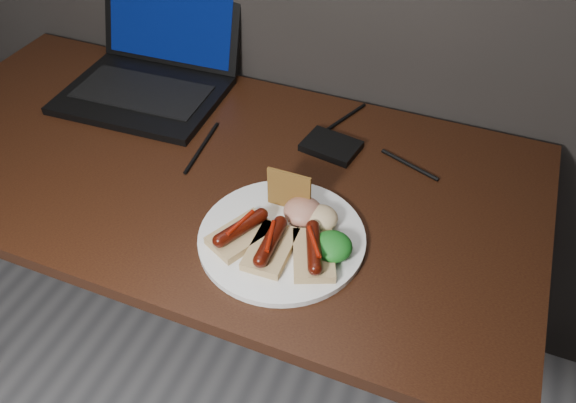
{
  "coord_description": "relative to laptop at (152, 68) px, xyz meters",
  "views": [
    {
      "loc": [
        0.51,
        0.6,
        1.5
      ],
      "look_at": [
        0.24,
        1.27,
        0.82
      ],
      "focal_mm": 35.0,
      "sensor_mm": 36.0,
      "label": 1
    }
  ],
  "objects": [
    {
      "name": "crispbread",
      "position": [
        0.48,
        -0.29,
        0.0
      ],
      "size": [
        0.08,
        0.01,
        0.08
      ],
      "primitive_type": "cube",
      "color": "olive",
      "rests_on": "plate"
    },
    {
      "name": "bread_sausage_center",
      "position": [
        0.49,
        -0.41,
        -0.02
      ],
      "size": [
        0.07,
        0.12,
        0.04
      ],
      "color": "#D9B67F",
      "rests_on": "plate"
    },
    {
      "name": "plate",
      "position": [
        0.49,
        -0.37,
        -0.04
      ],
      "size": [
        0.39,
        0.39,
        0.01
      ],
      "primitive_type": "cylinder",
      "rotation": [
        0.0,
        0.0,
        -0.35
      ],
      "color": "silver",
      "rests_on": "desk"
    },
    {
      "name": "hard_drive",
      "position": [
        0.49,
        -0.08,
        -0.04
      ],
      "size": [
        0.13,
        0.1,
        0.02
      ],
      "primitive_type": "cube",
      "rotation": [
        0.0,
        0.0,
        -0.16
      ],
      "color": "black",
      "rests_on": "desk"
    },
    {
      "name": "salad_greens",
      "position": [
        0.59,
        -0.37,
        -0.02
      ],
      "size": [
        0.07,
        0.07,
        0.04
      ],
      "primitive_type": "ellipsoid",
      "color": "#125B16",
      "rests_on": "plate"
    },
    {
      "name": "bread_sausage_left",
      "position": [
        0.43,
        -0.4,
        -0.02
      ],
      "size": [
        0.11,
        0.13,
        0.04
      ],
      "color": "#D9B67F",
      "rests_on": "plate"
    },
    {
      "name": "bread_sausage_right",
      "position": [
        0.57,
        -0.4,
        -0.02
      ],
      "size": [
        0.11,
        0.13,
        0.04
      ],
      "color": "#D9B67F",
      "rests_on": "plate"
    },
    {
      "name": "laptop",
      "position": [
        0.0,
        0.0,
        0.0
      ],
      "size": [
        0.39,
        0.38,
        0.25
      ],
      "color": "black",
      "rests_on": "desk"
    },
    {
      "name": "coleslaw_mound",
      "position": [
        0.55,
        -0.32,
        -0.02
      ],
      "size": [
        0.06,
        0.06,
        0.04
      ],
      "primitive_type": "ellipsoid",
      "color": "beige",
      "rests_on": "plate"
    },
    {
      "name": "desk",
      "position": [
        0.26,
        -0.23,
        -0.14
      ],
      "size": [
        1.4,
        0.7,
        0.75
      ],
      "color": "#331A0C",
      "rests_on": "ground"
    },
    {
      "name": "desk_cables",
      "position": [
        0.28,
        -0.08,
        -0.05
      ],
      "size": [
        0.88,
        0.38,
        0.01
      ],
      "color": "black",
      "rests_on": "desk"
    },
    {
      "name": "salsa_mound",
      "position": [
        0.51,
        -0.31,
        -0.02
      ],
      "size": [
        0.07,
        0.07,
        0.04
      ],
      "primitive_type": "ellipsoid",
      "color": "maroon",
      "rests_on": "plate"
    }
  ]
}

